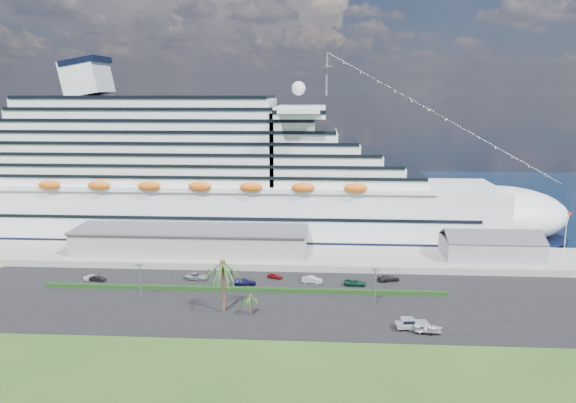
# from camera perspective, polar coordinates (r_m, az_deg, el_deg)

# --- Properties ---
(ground) EXTENTS (420.00, 420.00, 0.00)m
(ground) POSITION_cam_1_polar(r_m,az_deg,el_deg) (109.13, -1.60, -12.15)
(ground) COLOR #274918
(ground) RESTS_ON ground
(asphalt_lot) EXTENTS (140.00, 38.00, 0.12)m
(asphalt_lot) POSITION_cam_1_polar(r_m,az_deg,el_deg) (119.25, -1.12, -10.04)
(asphalt_lot) COLOR black
(asphalt_lot) RESTS_ON ground
(wharf) EXTENTS (240.00, 20.00, 1.80)m
(wharf) POSITION_cam_1_polar(r_m,az_deg,el_deg) (146.35, -0.19, -5.64)
(wharf) COLOR gray
(wharf) RESTS_ON ground
(water) EXTENTS (420.00, 160.00, 0.02)m
(water) POSITION_cam_1_polar(r_m,az_deg,el_deg) (234.02, 1.26, 0.50)
(water) COLOR black
(water) RESTS_ON ground
(cruise_ship) EXTENTS (191.00, 38.00, 54.00)m
(cruise_ship) POSITION_cam_1_polar(r_m,az_deg,el_deg) (168.78, -6.97, 2.03)
(cruise_ship) COLOR silver
(cruise_ship) RESTS_ON ground
(terminal_building) EXTENTS (61.00, 15.00, 6.30)m
(terminal_building) POSITION_cam_1_polar(r_m,az_deg,el_deg) (148.92, -9.85, -3.87)
(terminal_building) COLOR gray
(terminal_building) RESTS_ON wharf
(port_shed) EXTENTS (24.00, 12.31, 7.37)m
(port_shed) POSITION_cam_1_polar(r_m,az_deg,el_deg) (151.26, 19.94, -4.39)
(port_shed) COLOR gray
(port_shed) RESTS_ON wharf
(flagpole) EXTENTS (1.08, 0.16, 12.00)m
(flagpole) POSITION_cam_1_polar(r_m,az_deg,el_deg) (156.40, 26.39, -2.93)
(flagpole) COLOR silver
(flagpole) RESTS_ON wharf
(hedge) EXTENTS (88.00, 1.10, 0.90)m
(hedge) POSITION_cam_1_polar(r_m,az_deg,el_deg) (124.59, -4.64, -8.88)
(hedge) COLOR black
(hedge) RESTS_ON asphalt_lot
(lamp_post_left) EXTENTS (1.60, 0.35, 8.27)m
(lamp_post_left) POSITION_cam_1_polar(r_m,az_deg,el_deg) (120.17, -14.80, -7.57)
(lamp_post_left) COLOR gray
(lamp_post_left) RESTS_ON asphalt_lot
(lamp_post_right) EXTENTS (1.60, 0.35, 8.27)m
(lamp_post_right) POSITION_cam_1_polar(r_m,az_deg,el_deg) (114.76, 8.85, -8.23)
(lamp_post_right) COLOR gray
(lamp_post_right) RESTS_ON asphalt_lot
(palm_tall) EXTENTS (8.82, 8.82, 11.13)m
(palm_tall) POSITION_cam_1_polar(r_m,az_deg,el_deg) (110.91, -6.63, -6.75)
(palm_tall) COLOR #47301E
(palm_tall) RESTS_ON ground
(palm_short) EXTENTS (3.53, 3.53, 4.56)m
(palm_short) POSITION_cam_1_polar(r_m,az_deg,el_deg) (110.52, -3.85, -9.81)
(palm_short) COLOR #47301E
(palm_short) RESTS_ON ground
(parked_car_0) EXTENTS (4.45, 3.02, 1.41)m
(parked_car_0) POSITION_cam_1_polar(r_m,az_deg,el_deg) (138.73, -19.21, -7.27)
(parked_car_0) COLOR silver
(parked_car_0) RESTS_ON asphalt_lot
(parked_car_1) EXTENTS (4.07, 2.08, 1.28)m
(parked_car_1) POSITION_cam_1_polar(r_m,az_deg,el_deg) (137.53, -18.76, -7.42)
(parked_car_1) COLOR black
(parked_car_1) RESTS_ON asphalt_lot
(parked_car_2) EXTENTS (5.89, 3.44, 1.54)m
(parked_car_2) POSITION_cam_1_polar(r_m,az_deg,el_deg) (133.16, -9.28, -7.51)
(parked_car_2) COLOR gray
(parked_car_2) RESTS_ON asphalt_lot
(parked_car_3) EXTENTS (5.47, 2.81, 1.52)m
(parked_car_3) POSITION_cam_1_polar(r_m,az_deg,el_deg) (128.29, -4.45, -8.13)
(parked_car_3) COLOR #131242
(parked_car_3) RESTS_ON asphalt_lot
(parked_car_4) EXTENTS (3.93, 2.75, 1.24)m
(parked_car_4) POSITION_cam_1_polar(r_m,az_deg,el_deg) (132.23, -1.33, -7.57)
(parked_car_4) COLOR maroon
(parked_car_4) RESTS_ON asphalt_lot
(parked_car_5) EXTENTS (4.85, 2.30, 1.54)m
(parked_car_5) POSITION_cam_1_polar(r_m,az_deg,el_deg) (129.31, 2.45, -7.94)
(parked_car_5) COLOR silver
(parked_car_5) RESTS_ON asphalt_lot
(parked_car_6) EXTENTS (5.03, 2.43, 1.38)m
(parked_car_6) POSITION_cam_1_polar(r_m,az_deg,el_deg) (128.48, 6.82, -8.18)
(parked_car_6) COLOR #0E3824
(parked_car_6) RESTS_ON asphalt_lot
(parked_car_7) EXTENTS (5.52, 3.56, 1.49)m
(parked_car_7) POSITION_cam_1_polar(r_m,az_deg,el_deg) (132.45, 10.16, -7.66)
(parked_car_7) COLOR black
(parked_car_7) RESTS_ON asphalt_lot
(pickup_truck) EXTENTS (6.14, 2.84, 2.09)m
(pickup_truck) POSITION_cam_1_polar(r_m,az_deg,el_deg) (107.70, 12.40, -12.01)
(pickup_truck) COLOR black
(pickup_truck) RESTS_ON asphalt_lot
(boat_trailer) EXTENTS (6.03, 4.08, 1.71)m
(boat_trailer) POSITION_cam_1_polar(r_m,az_deg,el_deg) (106.59, 14.03, -12.34)
(boat_trailer) COLOR gray
(boat_trailer) RESTS_ON asphalt_lot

